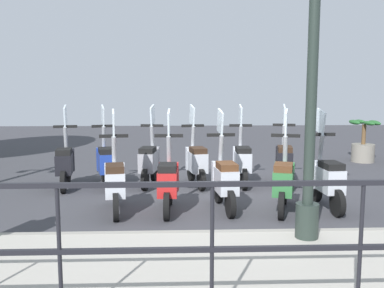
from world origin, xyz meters
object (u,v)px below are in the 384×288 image
Objects in this scene: potted_palm at (363,144)px; scooter_far_3 at (149,161)px; scooter_far_0 at (284,159)px; scooter_far_4 at (106,162)px; scooter_near_3 at (168,181)px; scooter_near_4 at (115,181)px; scooter_near_0 at (327,178)px; scooter_near_2 at (224,179)px; scooter_far_1 at (242,160)px; scooter_near_1 at (283,180)px; scooter_far_5 at (65,163)px; scooter_far_2 at (196,161)px; lamp_post_near at (312,83)px.

potted_palm is 5.78m from scooter_far_3.
scooter_far_4 is (-0.11, 3.42, 0.00)m from scooter_far_0.
scooter_near_4 is at bearing 92.98° from scooter_near_3.
scooter_near_0 and scooter_near_3 have the same top height.
scooter_near_2 reaches higher than potted_palm.
scooter_far_1 reaches higher than potted_palm.
scooter_near_1 is 2.80m from scooter_far_3.
scooter_far_4 is at bearing -92.34° from scooter_far_5.
scooter_far_3 is (1.70, 1.24, 0.00)m from scooter_near_2.
potted_palm is at bearing -37.17° from scooter_far_0.
scooter_near_0 and scooter_far_1 have the same top height.
scooter_far_4 is (-0.03, 2.59, 0.00)m from scooter_far_1.
scooter_far_1 is at bearing -82.58° from scooter_far_3.
scooter_far_5 is at bearing 54.47° from scooter_near_2.
scooter_near_3 and scooter_far_3 have the same top height.
scooter_far_5 is (-0.19, 4.16, 0.00)m from scooter_far_0.
scooter_near_4 is at bearing 86.79° from scooter_near_2.
scooter_far_1 is at bearing -96.53° from scooter_far_5.
scooter_near_1 and scooter_far_4 have the same top height.
scooter_near_4 is (-0.09, 1.64, 0.00)m from scooter_near_2.
scooter_far_3 is at bearing 55.20° from scooter_near_0.
scooter_near_0 and scooter_near_4 have the same top height.
scooter_far_5 is (1.68, 3.67, 0.00)m from scooter_near_1.
scooter_far_2 is at bearing -45.30° from scooter_near_4.
scooter_near_3 is at bearing 45.65° from lamp_post_near.
scooter_far_4 is (1.73, 0.41, 0.00)m from scooter_near_4.
scooter_near_3 is 1.00× the size of scooter_far_0.
scooter_near_3 and scooter_far_4 have the same top height.
scooter_far_0 is at bearing -102.82° from scooter_far_4.
scooter_near_1 and scooter_far_3 have the same top height.
lamp_post_near is 3.63m from scooter_far_1.
potted_palm is 0.69× the size of scooter_near_0.
scooter_near_0 is 1.00× the size of scooter_far_3.
scooter_far_2 is at bearing 5.67° from scooter_near_2.
scooter_far_4 reaches higher than potted_palm.
scooter_far_1 is 1.00× the size of scooter_far_4.
scooter_near_4 is 1.00× the size of scooter_far_0.
scooter_far_3 is at bearing -93.01° from scooter_far_5.
scooter_near_2 and scooter_near_4 have the same top height.
scooter_far_5 is at bearing 52.01° from scooter_near_3.
lamp_post_near is 2.60× the size of scooter_near_4.
scooter_near_4 is (-0.01, 0.79, 0.00)m from scooter_near_3.
scooter_near_4 is (0.03, 2.52, 0.00)m from scooter_near_1.
scooter_near_0 and scooter_far_4 have the same top height.
scooter_far_1 is at bearing -99.57° from scooter_far_2.
scooter_near_0 is at bearing -96.60° from scooter_near_2.
scooter_near_4 is 1.00× the size of scooter_far_5.
scooter_near_2 is 1.68m from scooter_far_2.
scooter_far_1 is 1.00× the size of scooter_far_2.
scooter_far_2 and scooter_far_4 have the same top height.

